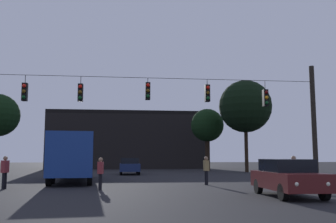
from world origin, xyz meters
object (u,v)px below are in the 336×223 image
at_px(car_far_left, 129,166).
at_px(tree_right_far, 245,106).
at_px(city_bus, 74,153).
at_px(pedestrian_crossing_left, 206,169).
at_px(tree_left_silhouette, 207,126).
at_px(pedestrian_crossing_right, 294,171).
at_px(pedestrian_crossing_center, 100,172).
at_px(pedestrian_near_bus, 5,170).
at_px(car_near_right, 288,177).

relative_size(car_far_left, tree_right_far, 0.44).
bearing_deg(city_bus, pedestrian_crossing_left, -28.13).
distance_m(tree_left_silhouette, tree_right_far, 5.89).
xyz_separation_m(car_far_left, pedestrian_crossing_right, (7.81, -17.49, 0.15)).
bearing_deg(pedestrian_crossing_left, tree_right_far, 64.89).
bearing_deg(car_far_left, tree_left_silhouette, 42.74).
bearing_deg(car_far_left, pedestrian_crossing_center, -95.65).
bearing_deg(tree_left_silhouette, tree_right_far, -54.90).
bearing_deg(pedestrian_near_bus, city_bus, 66.48).
bearing_deg(pedestrian_crossing_center, car_far_left, 84.35).
bearing_deg(city_bus, car_near_right, -47.56).
relative_size(car_near_right, pedestrian_crossing_center, 2.76).
bearing_deg(city_bus, tree_left_silhouette, 53.55).
xyz_separation_m(pedestrian_crossing_center, pedestrian_crossing_right, (9.43, -1.20, 0.05)).
relative_size(pedestrian_near_bus, tree_right_far, 0.17).
distance_m(pedestrian_crossing_left, pedestrian_crossing_right, 5.25).
xyz_separation_m(car_near_right, tree_right_far, (6.31, 24.28, 6.28)).
height_order(car_far_left, pedestrian_near_bus, pedestrian_near_bus).
bearing_deg(pedestrian_crossing_right, tree_right_far, 77.62).
distance_m(city_bus, tree_left_silhouette, 22.44).
bearing_deg(car_near_right, city_bus, 132.44).
xyz_separation_m(pedestrian_crossing_center, tree_left_silhouette, (10.91, 24.88, 4.42)).
xyz_separation_m(pedestrian_crossing_left, tree_left_silhouette, (5.01, 22.20, 4.39)).
relative_size(car_near_right, tree_left_silhouette, 0.60).
bearing_deg(pedestrian_crossing_left, pedestrian_crossing_center, -155.49).
distance_m(city_bus, pedestrian_crossing_center, 7.47).
bearing_deg(car_near_right, pedestrian_crossing_left, 106.19).
height_order(pedestrian_crossing_right, tree_right_far, tree_right_far).
height_order(pedestrian_crossing_left, pedestrian_crossing_right, pedestrian_crossing_right).
bearing_deg(pedestrian_crossing_center, pedestrian_crossing_right, -7.23).
bearing_deg(pedestrian_crossing_left, pedestrian_crossing_right, -47.71).
height_order(car_far_left, tree_right_far, tree_right_far).
height_order(city_bus, pedestrian_near_bus, city_bus).
distance_m(pedestrian_crossing_left, tree_left_silhouette, 23.18).
relative_size(city_bus, pedestrian_crossing_left, 6.84).
height_order(city_bus, tree_right_far, tree_right_far).
distance_m(car_far_left, pedestrian_crossing_right, 19.16).
relative_size(car_near_right, car_far_left, 1.00).
bearing_deg(pedestrian_crossing_left, pedestrian_near_bus, -171.58).
xyz_separation_m(pedestrian_near_bus, tree_left_silhouette, (15.76, 23.79, 4.38)).
height_order(car_far_left, pedestrian_crossing_left, pedestrian_crossing_left).
distance_m(car_near_right, tree_right_far, 25.86).
bearing_deg(pedestrian_near_bus, pedestrian_crossing_left, 8.42).
height_order(tree_left_silhouette, tree_right_far, tree_right_far).
bearing_deg(car_far_left, tree_right_far, 17.65).
relative_size(pedestrian_crossing_left, pedestrian_near_bus, 0.99).
distance_m(pedestrian_crossing_center, pedestrian_crossing_right, 9.50).
xyz_separation_m(city_bus, car_near_right, (10.10, -11.05, -1.07)).
bearing_deg(car_far_left, pedestrian_crossing_left, -72.53).
distance_m(pedestrian_crossing_left, tree_right_far, 20.38).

